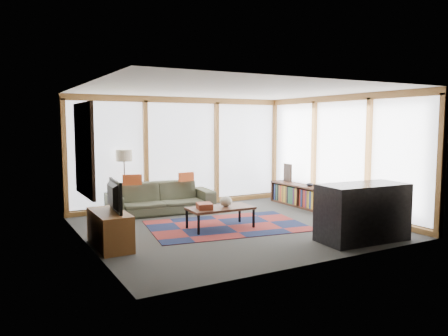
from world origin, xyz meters
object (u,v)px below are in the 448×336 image
bookshelf (303,196)px  television (110,196)px  floor_lamp (125,182)px  coffee_table (220,218)px  sofa (161,198)px  tv_console (110,229)px  bar_counter (363,212)px

bookshelf → television: size_ratio=2.38×
floor_lamp → coffee_table: 2.56m
sofa → television: size_ratio=2.64×
coffee_table → television: 2.23m
sofa → tv_console: sofa is taller
coffee_table → bookshelf: (2.74, 0.92, 0.06)m
coffee_table → bookshelf: 2.89m
sofa → television: 2.73m
tv_console → bar_counter: 4.21m
bar_counter → sofa: bearing=123.3°
tv_console → floor_lamp: bearing=68.4°
bookshelf → tv_console: size_ratio=1.82×
coffee_table → bar_counter: bar_counter is taller
bookshelf → television: 5.03m
television → bar_counter: bearing=-109.4°
tv_console → bookshelf: bearing=13.2°
sofa → floor_lamp: 0.86m
television → bar_counter: size_ratio=0.58×
coffee_table → bookshelf: bookshelf is taller
tv_console → sofa: bearing=51.8°
floor_lamp → tv_console: (-0.97, -2.44, -0.42)m
sofa → tv_console: size_ratio=2.01×
sofa → bookshelf: size_ratio=1.11×
floor_lamp → coffee_table: floor_lamp is taller
sofa → television: (-1.66, -2.11, 0.49)m
floor_lamp → bookshelf: (3.92, -1.29, -0.44)m
bookshelf → bar_counter: bearing=-110.1°
television → bookshelf: bearing=-72.4°
coffee_table → bar_counter: bearing=-48.3°
floor_lamp → bar_counter: floor_lamp is taller
coffee_table → bookshelf: bearing=18.5°
coffee_table → sofa: bearing=103.8°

